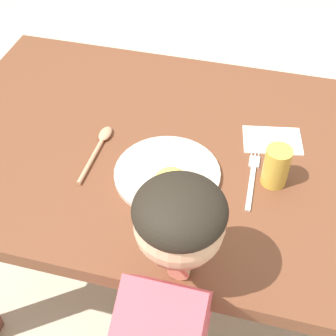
# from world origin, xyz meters

# --- Properties ---
(ground_plane) EXTENTS (8.00, 8.00, 0.00)m
(ground_plane) POSITION_xyz_m (0.00, 0.00, 0.00)
(ground_plane) COLOR beige
(dining_table) EXTENTS (1.40, 0.85, 0.71)m
(dining_table) POSITION_xyz_m (0.00, 0.00, 0.62)
(dining_table) COLOR brown
(dining_table) RESTS_ON ground_plane
(plate) EXTENTS (0.27, 0.27, 0.06)m
(plate) POSITION_xyz_m (-0.02, -0.12, 0.73)
(plate) COLOR beige
(plate) RESTS_ON dining_table
(fork) EXTENTS (0.03, 0.22, 0.01)m
(fork) POSITION_xyz_m (0.18, -0.06, 0.72)
(fork) COLOR silver
(fork) RESTS_ON dining_table
(spoon) EXTENTS (0.03, 0.22, 0.02)m
(spoon) POSITION_xyz_m (-0.23, -0.05, 0.72)
(spoon) COLOR tan
(spoon) RESTS_ON dining_table
(drinking_cup) EXTENTS (0.06, 0.06, 0.11)m
(drinking_cup) POSITION_xyz_m (0.23, -0.06, 0.77)
(drinking_cup) COLOR gold
(drinking_cup) RESTS_ON dining_table
(napkin) EXTENTS (0.18, 0.14, 0.00)m
(napkin) POSITION_xyz_m (0.22, 0.09, 0.71)
(napkin) COLOR white
(napkin) RESTS_ON dining_table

